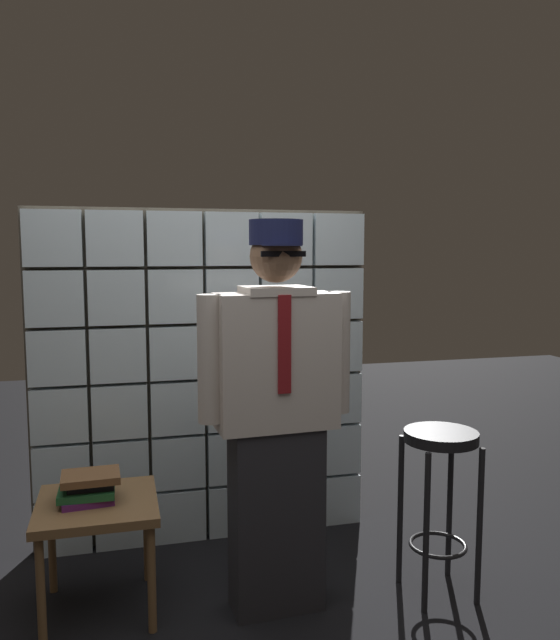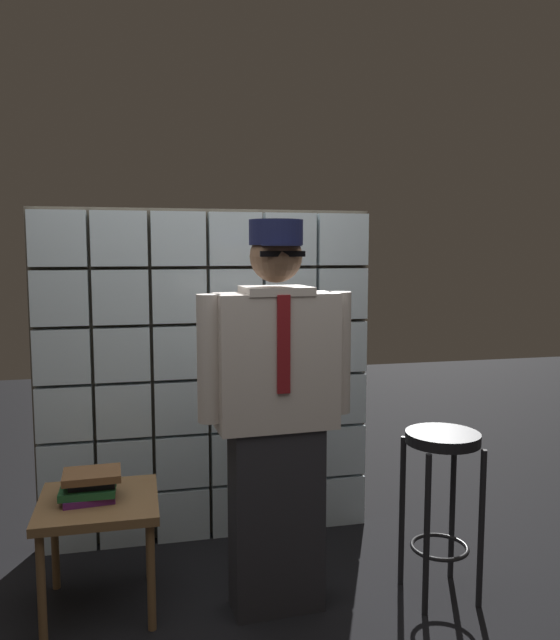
% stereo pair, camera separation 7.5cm
% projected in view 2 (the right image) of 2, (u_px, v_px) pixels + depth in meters
% --- Properties ---
extents(glass_block_wall, '(1.86, 0.10, 1.86)m').
position_uv_depth(glass_block_wall, '(208.00, 378.00, 3.48)').
color(glass_block_wall, silver).
rests_on(glass_block_wall, ground).
extents(standing_person, '(0.70, 0.30, 1.74)m').
position_uv_depth(standing_person, '(276.00, 411.00, 2.76)').
color(standing_person, '#28282D').
rests_on(standing_person, ground).
extents(bar_stool, '(0.34, 0.34, 0.79)m').
position_uv_depth(bar_stool, '(442.00, 475.00, 2.90)').
color(bar_stool, black).
rests_on(bar_stool, ground).
extents(side_table, '(0.52, 0.52, 0.51)m').
position_uv_depth(side_table, '(99.00, 513.00, 2.81)').
color(side_table, brown).
rests_on(side_table, ground).
extents(book_stack, '(0.27, 0.20, 0.13)m').
position_uv_depth(book_stack, '(90.00, 485.00, 2.78)').
color(book_stack, '#591E66').
rests_on(book_stack, side_table).
extents(coffee_mug, '(0.13, 0.08, 0.09)m').
position_uv_depth(coffee_mug, '(74.00, 489.00, 2.79)').
color(coffee_mug, navy).
rests_on(coffee_mug, side_table).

